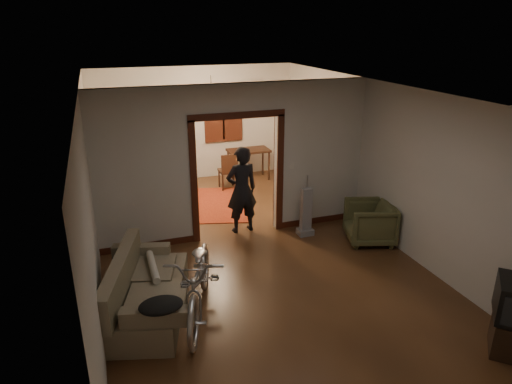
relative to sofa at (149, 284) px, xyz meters
name	(u,v)px	position (x,y,z in m)	size (l,w,h in m)	color
floor	(250,250)	(1.87, 1.27, -0.44)	(5.00, 8.50, 0.01)	#3B2212
ceiling	(250,88)	(1.87, 1.27, 2.36)	(5.00, 8.50, 0.01)	white
wall_back	(196,124)	(1.87, 5.52, 0.96)	(5.00, 0.02, 2.80)	beige
wall_left	(90,192)	(-0.63, 1.27, 0.96)	(0.02, 8.50, 2.80)	beige
wall_right	(380,161)	(4.37, 1.27, 0.96)	(0.02, 8.50, 2.80)	beige
partition_wall	(237,162)	(1.87, 2.02, 0.96)	(5.00, 0.14, 2.80)	beige
door_casing	(237,178)	(1.87, 2.02, 0.66)	(1.74, 0.20, 2.32)	#3B170D
far_window	(223,116)	(2.57, 5.48, 1.11)	(0.98, 0.06, 1.28)	black
chandelier	(211,95)	(1.87, 3.77, 1.91)	(0.24, 0.24, 0.24)	#FFE0A5
light_switch	(292,166)	(2.92, 1.94, 0.81)	(0.08, 0.01, 0.12)	silver
sofa	(149,284)	(0.00, 0.00, 0.00)	(0.86, 1.91, 0.88)	brown
rolled_paper	(153,267)	(0.10, 0.30, 0.09)	(0.10, 0.10, 0.83)	beige
jacket	(161,305)	(0.05, -0.91, 0.24)	(0.51, 0.39, 0.15)	black
bicycle	(200,279)	(0.65, -0.27, 0.10)	(0.72, 2.06, 1.08)	silver
armchair	(370,222)	(4.02, 0.91, -0.07)	(0.80, 0.82, 0.75)	#4E4F2C
tv_stand	(512,337)	(3.99, -2.26, -0.22)	(0.49, 0.45, 0.45)	black
vacuum	(306,212)	(3.05, 1.54, 0.02)	(0.28, 0.23, 0.93)	gray
person	(242,190)	(1.98, 2.10, 0.39)	(0.61, 0.40, 1.66)	black
oriental_rug	(211,204)	(1.74, 3.59, -0.43)	(1.58, 2.07, 0.02)	maroon
locker	(148,155)	(0.61, 5.01, 0.43)	(0.87, 0.48, 1.74)	#2B3721
globe	(144,109)	(0.61, 5.01, 1.50)	(0.31, 0.31, 0.31)	#1E5972
desk	(249,165)	(3.07, 4.98, -0.06)	(1.03, 0.58, 0.77)	black
desk_chair	(228,171)	(2.38, 4.49, 0.00)	(0.39, 0.39, 0.88)	black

